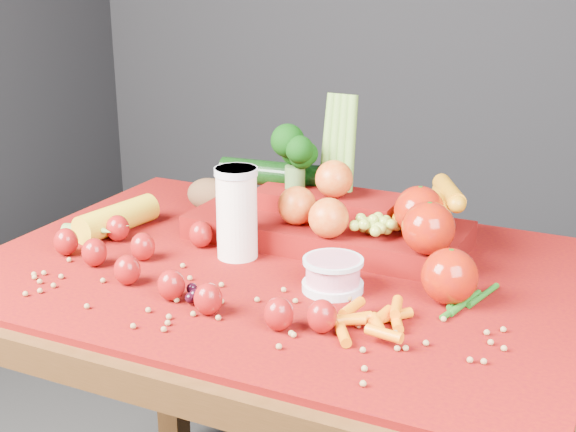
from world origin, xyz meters
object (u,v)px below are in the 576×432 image
at_px(table, 283,321).
at_px(milk_glass, 237,210).
at_px(yogurt_bowl, 333,273).
at_px(produce_mound, 346,214).

distance_m(table, milk_glass, 0.22).
relative_size(milk_glass, yogurt_bowl, 1.64).
relative_size(milk_glass, produce_mound, 0.28).
xyz_separation_m(yogurt_bowl, produce_mound, (-0.06, 0.20, 0.03)).
bearing_deg(yogurt_bowl, table, 154.87).
bearing_deg(milk_glass, table, -4.93).
distance_m(milk_glass, produce_mound, 0.21).
relative_size(table, produce_mound, 1.84).
distance_m(table, produce_mound, 0.23).
height_order(milk_glass, produce_mound, produce_mound).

